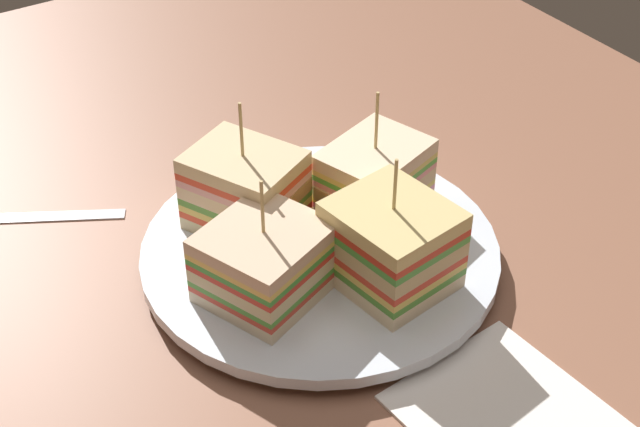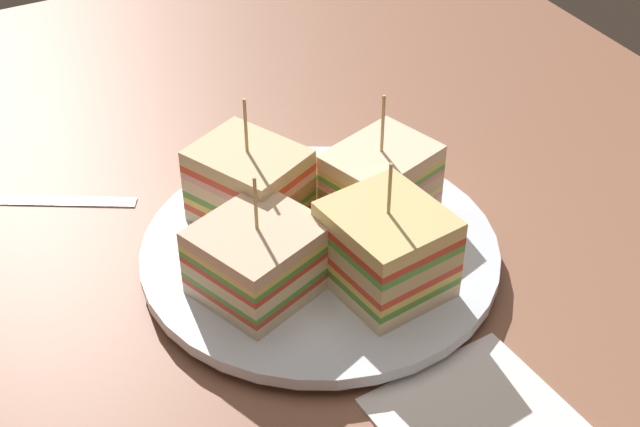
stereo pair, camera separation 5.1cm
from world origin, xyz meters
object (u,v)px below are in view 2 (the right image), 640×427
(sandwich_wedge_2, at_px, (250,187))
(chip_pile, at_px, (332,235))
(sandwich_wedge_1, at_px, (379,182))
(sandwich_wedge_3, at_px, (259,258))
(sandwich_wedge_0, at_px, (386,249))
(plate, at_px, (320,253))

(sandwich_wedge_2, xyz_separation_m, chip_pile, (-0.06, -0.04, -0.02))
(sandwich_wedge_1, relative_size, chip_pile, 1.37)
(chip_pile, bearing_deg, sandwich_wedge_2, 32.32)
(sandwich_wedge_3, bearing_deg, sandwich_wedge_2, 49.64)
(sandwich_wedge_3, bearing_deg, sandwich_wedge_1, -3.42)
(sandwich_wedge_0, distance_m, sandwich_wedge_3, 0.09)
(sandwich_wedge_0, bearing_deg, chip_pile, 8.61)
(sandwich_wedge_2, relative_size, sandwich_wedge_3, 1.07)
(chip_pile, bearing_deg, plate, 38.45)
(sandwich_wedge_1, bearing_deg, sandwich_wedge_3, -0.22)
(sandwich_wedge_3, xyz_separation_m, chip_pile, (0.01, -0.06, -0.01))
(sandwich_wedge_0, xyz_separation_m, chip_pile, (0.05, 0.01, -0.02))
(sandwich_wedge_3, bearing_deg, sandwich_wedge_0, -46.20)
(sandwich_wedge_1, bearing_deg, sandwich_wedge_2, -39.40)
(sandwich_wedge_1, distance_m, chip_pile, 0.06)
(plate, xyz_separation_m, sandwich_wedge_2, (0.05, 0.03, 0.04))
(sandwich_wedge_1, relative_size, sandwich_wedge_3, 1.04)
(sandwich_wedge_0, bearing_deg, sandwich_wedge_3, 56.88)
(sandwich_wedge_1, bearing_deg, chip_pile, 6.18)
(sandwich_wedge_2, height_order, chip_pile, sandwich_wedge_2)
(plate, height_order, chip_pile, chip_pile)
(plate, distance_m, sandwich_wedge_1, 0.07)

